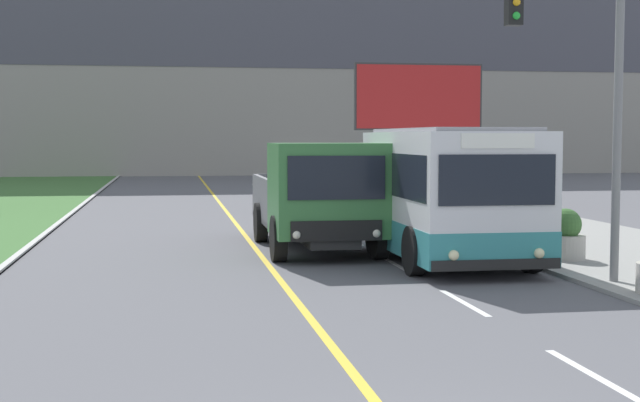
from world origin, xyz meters
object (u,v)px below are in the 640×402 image
Objects in this scene: billboard_large at (419,100)px; planter_round_second at (565,237)px; city_bus at (449,195)px; dump_truck at (321,199)px; traffic_light_mast at (586,81)px; planter_round_third at (486,218)px.

billboard_large is 5.30× the size of planter_round_second.
city_bus is 2.75m from planter_round_second.
traffic_light_mast is at bearing -52.94° from dump_truck.
city_bus is 4.66m from planter_round_third.
city_bus reaches higher than planter_round_third.
billboard_large reaches higher than dump_truck.
traffic_light_mast is at bearing -109.49° from planter_round_second.
planter_round_second is at bearing -96.23° from billboard_large.
city_bus is 4.36m from traffic_light_mast.
dump_truck is at bearing 142.45° from city_bus.
city_bus is at bearing 171.24° from planter_round_second.
city_bus reaches higher than planter_round_second.
traffic_light_mast reaches higher than city_bus.
dump_truck is 5.69× the size of planter_round_third.
traffic_light_mast is 1.00× the size of billboard_large.
dump_truck is at bearing 127.06° from traffic_light_mast.
planter_round_second is 4.34m from planter_round_third.
traffic_light_mast is at bearing -98.10° from billboard_large.
dump_truck is 7.14m from traffic_light_mast.
city_bus is 0.88× the size of dump_truck.
billboard_large reaches higher than planter_round_third.
planter_round_third is (2.33, 3.94, -0.90)m from city_bus.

